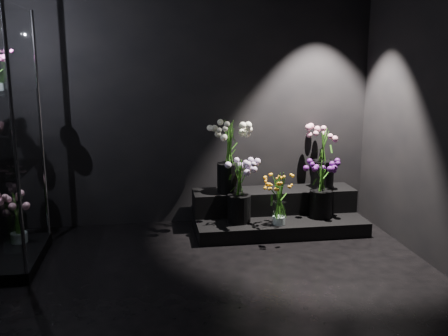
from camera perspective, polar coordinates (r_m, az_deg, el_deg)
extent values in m
plane|color=black|center=(3.77, -1.53, -15.50)|extent=(4.00, 4.00, 0.00)
plane|color=black|center=(5.34, -4.33, 8.41)|extent=(4.00, 0.00, 4.00)
plane|color=black|center=(1.42, 8.30, -2.37)|extent=(4.00, 0.00, 4.00)
cube|color=black|center=(5.32, 6.18, -6.25)|extent=(1.75, 0.78, 0.15)
cube|color=black|center=(5.44, 5.71, -3.67)|extent=(1.75, 0.39, 0.24)
cube|color=black|center=(4.85, -23.61, -9.39)|extent=(0.60, 1.00, 0.10)
cylinder|color=white|center=(5.01, 6.30, -5.15)|extent=(0.14, 0.14, 0.23)
cylinder|color=black|center=(5.05, 1.73, -4.65)|extent=(0.24, 0.24, 0.28)
cylinder|color=black|center=(5.31, 11.01, -4.02)|extent=(0.24, 0.24, 0.29)
cylinder|color=black|center=(5.24, 0.59, -1.11)|extent=(0.26, 0.26, 0.31)
cylinder|color=black|center=(5.54, 11.17, -0.69)|extent=(0.25, 0.25, 0.30)
cylinder|color=white|center=(5.00, -22.43, -6.43)|extent=(0.16, 0.16, 0.27)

